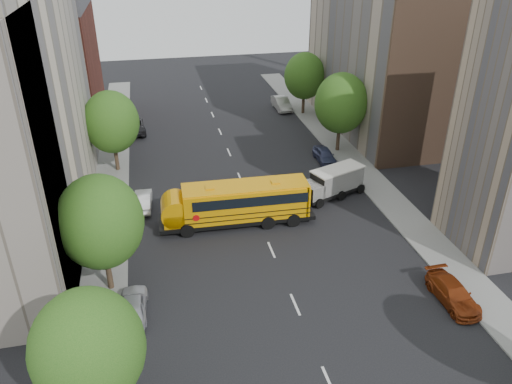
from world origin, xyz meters
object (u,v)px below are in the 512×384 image
object	(u,v)px
street_tree_0	(88,349)
street_tree_4	(341,103)
parked_car_2	(132,126)
parked_car_3	(453,293)
parked_car_1	(143,200)
parked_car_4	(325,155)
parked_car_0	(133,306)
parked_car_5	(281,103)
street_tree_5	(304,76)
safari_truck	(333,182)
school_bus	(235,202)
street_tree_1	(100,222)
street_tree_2	(111,122)

from	to	relation	value
street_tree_0	street_tree_4	xyz separation A→B (m)	(22.00, 28.00, 0.43)
parked_car_2	parked_car_3	distance (m)	38.80
parked_car_1	parked_car_4	size ratio (longest dim) A/B	1.02
parked_car_0	parked_car_5	bearing A→B (deg)	-114.44
parked_car_0	parked_car_1	world-z (taller)	parked_car_0
street_tree_4	parked_car_2	bearing A→B (deg)	154.11
parked_car_1	parked_car_3	distance (m)	24.29
street_tree_5	parked_car_0	bearing A→B (deg)	-122.12
street_tree_0	parked_car_0	distance (m)	8.32
safari_truck	parked_car_4	xyz separation A→B (m)	(1.74, 6.98, -0.65)
parked_car_1	school_bus	bearing A→B (deg)	153.09
parked_car_0	parked_car_4	size ratio (longest dim) A/B	1.04
parked_car_1	safari_truck	bearing A→B (deg)	178.34
parked_car_1	parked_car_3	xyz separation A→B (m)	(18.25, -16.03, -0.02)
street_tree_4	street_tree_5	size ratio (longest dim) A/B	1.08
street_tree_1	parked_car_3	bearing A→B (deg)	-15.83
street_tree_5	parked_car_5	bearing A→B (deg)	134.20
school_bus	parked_car_0	size ratio (longest dim) A/B	2.96
street_tree_4	parked_car_5	world-z (taller)	street_tree_4
parked_car_2	parked_car_5	size ratio (longest dim) A/B	1.18
street_tree_1	street_tree_2	world-z (taller)	street_tree_1
safari_truck	parked_car_0	xyz separation A→B (m)	(-16.66, -11.61, -0.62)
parked_car_1	parked_car_2	world-z (taller)	parked_car_2
street_tree_1	parked_car_0	distance (m)	5.30
street_tree_1	street_tree_4	distance (m)	28.43
parked_car_0	street_tree_1	bearing A→B (deg)	-60.20
street_tree_1	street_tree_0	bearing A→B (deg)	-90.00
parked_car_1	parked_car_4	distance (m)	18.45
school_bus	parked_car_4	xyz separation A→B (m)	(10.64, 9.64, -1.21)
street_tree_1	parked_car_0	size ratio (longest dim) A/B	1.96
parked_car_3	parked_car_4	xyz separation A→B (m)	(-0.65, 21.58, 0.03)
parked_car_0	parked_car_3	size ratio (longest dim) A/B	0.92
street_tree_1	parked_car_4	size ratio (longest dim) A/B	2.03
safari_truck	parked_car_3	xyz separation A→B (m)	(2.39, -14.60, -0.67)
safari_truck	parked_car_0	distance (m)	20.32
parked_car_5	street_tree_1	bearing A→B (deg)	-122.63
street_tree_0	street_tree_5	xyz separation A→B (m)	(22.00, 40.00, 0.06)
street_tree_2	parked_car_3	distance (m)	31.66
street_tree_1	safari_truck	world-z (taller)	street_tree_1
parked_car_0	safari_truck	bearing A→B (deg)	-141.80
street_tree_4	parked_car_4	size ratio (longest dim) A/B	2.08
parked_car_0	parked_car_2	xyz separation A→B (m)	(0.00, 30.81, 0.09)
street_tree_4	parked_car_2	size ratio (longest dim) A/B	1.45
street_tree_4	parked_car_2	xyz separation A→B (m)	(-20.60, 10.00, -4.30)
school_bus	parked_car_4	world-z (taller)	school_bus
street_tree_0	safari_truck	world-z (taller)	street_tree_0
street_tree_1	parked_car_0	xyz separation A→B (m)	(1.40, -2.81, -4.26)
parked_car_4	street_tree_5	bearing A→B (deg)	82.26
street_tree_5	parked_car_4	world-z (taller)	street_tree_5
school_bus	street_tree_2	bearing A→B (deg)	129.38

